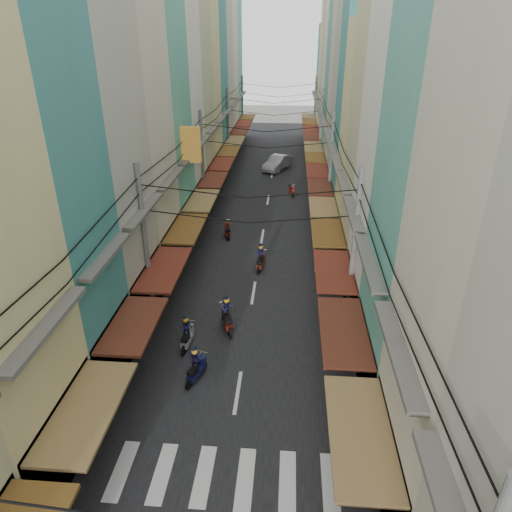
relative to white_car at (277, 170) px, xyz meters
The scene contains 15 objects.
ground 31.96m from the white_car, 90.87° to the right, with size 160.00×160.00×0.00m, color slate.
road 11.97m from the white_car, 92.32° to the right, with size 10.00×80.00×0.02m, color black.
sidewalk_left 13.85m from the white_car, 120.29° to the right, with size 3.00×80.00×0.06m, color gray.
sidewalk_right 13.39m from the white_car, 63.30° to the right, with size 3.00×80.00×0.06m, color gray.
crosswalk 37.96m from the white_car, 90.73° to the right, with size 7.55×2.40×0.01m.
building_row_left 20.08m from the white_car, 118.63° to the right, with size 7.80×67.67×23.70m.
building_row_right 19.61m from the white_car, 64.40° to the right, with size 7.80×68.98×22.59m.
utility_poles 18.19m from the white_car, 91.64° to the right, with size 10.20×66.13×8.20m.
white_car is the anchor object (origin of this frame).
bicycle 30.71m from the white_car, 77.67° to the right, with size 0.66×1.77×1.22m, color black.
moving_scooters 25.81m from the white_car, 92.58° to the right, with size 6.89×26.78×1.89m.
parked_scooters 36.58m from the white_car, 83.36° to the right, with size 12.71×14.27×1.01m.
pedestrians 30.11m from the white_car, 98.56° to the right, with size 11.83×21.28×2.23m.
market_umbrella 37.63m from the white_car, 81.69° to the right, with size 2.54×2.54×2.68m.
traffic_sign 38.53m from the white_car, 83.59° to the right, with size 0.10×0.62×2.82m.
Camera 1 is at (1.83, -16.25, 13.33)m, focal length 32.00 mm.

